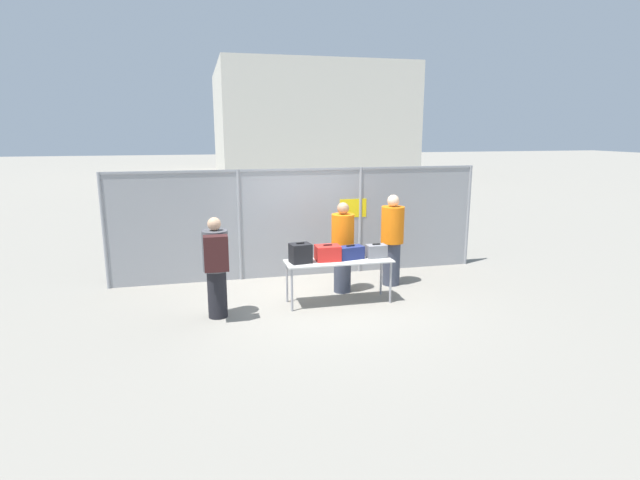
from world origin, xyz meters
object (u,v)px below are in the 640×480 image
at_px(suitcase_navy, 350,253).
at_px(suitcase_grey, 376,251).
at_px(traveler_hooded, 216,264).
at_px(suitcase_red, 328,253).
at_px(utility_trailer, 367,235).
at_px(inspection_table, 339,264).
at_px(suitcase_black, 300,253).
at_px(security_worker_far, 392,239).
at_px(security_worker_near, 343,246).

distance_m(suitcase_navy, suitcase_grey, 0.49).
distance_m(suitcase_navy, traveler_hooded, 2.43).
bearing_deg(suitcase_grey, traveler_hooded, -173.67).
bearing_deg(suitcase_red, utility_trailer, 60.93).
bearing_deg(traveler_hooded, utility_trailer, 58.16).
xyz_separation_m(suitcase_navy, suitcase_grey, (0.49, -0.01, 0.00)).
bearing_deg(traveler_hooded, inspection_table, 20.65).
distance_m(suitcase_black, security_worker_far, 2.18).
xyz_separation_m(inspection_table, security_worker_far, (1.34, 0.80, 0.23)).
distance_m(suitcase_red, security_worker_far, 1.70).
height_order(suitcase_navy, security_worker_far, security_worker_far).
bearing_deg(suitcase_grey, security_worker_far, 50.77).
relative_size(suitcase_navy, traveler_hooded, 0.29).
bearing_deg(utility_trailer, suitcase_red, -119.07).
xyz_separation_m(suitcase_navy, security_worker_near, (0.01, 0.53, -0.00)).
relative_size(inspection_table, security_worker_far, 1.05).
relative_size(security_worker_far, utility_trailer, 0.50).
distance_m(suitcase_red, utility_trailer, 4.14).
bearing_deg(security_worker_far, suitcase_red, 6.75).
relative_size(inspection_table, suitcase_red, 4.38).
bearing_deg(suitcase_red, suitcase_navy, 0.68).
relative_size(suitcase_navy, security_worker_far, 0.27).
distance_m(suitcase_black, utility_trailer, 4.44).
relative_size(suitcase_red, suitcase_navy, 0.88).
bearing_deg(suitcase_red, traveler_hooded, -170.69).
bearing_deg(security_worker_far, suitcase_grey, 31.57).
bearing_deg(utility_trailer, security_worker_far, -99.28).
height_order(suitcase_navy, suitcase_grey, suitcase_grey).
relative_size(suitcase_navy, suitcase_grey, 1.38).
bearing_deg(inspection_table, traveler_hooded, -172.93).
xyz_separation_m(suitcase_black, security_worker_far, (2.04, 0.78, -0.01)).
bearing_deg(suitcase_navy, suitcase_black, -177.52).
bearing_deg(traveler_hooded, security_worker_far, 30.53).
bearing_deg(suitcase_black, suitcase_navy, 2.48).
bearing_deg(security_worker_near, traveler_hooded, 14.61).
relative_size(traveler_hooded, security_worker_near, 0.97).
bearing_deg(suitcase_black, suitcase_red, 4.01).
xyz_separation_m(suitcase_grey, security_worker_far, (0.61, 0.75, 0.04)).
height_order(security_worker_far, utility_trailer, security_worker_far).
xyz_separation_m(suitcase_red, traveler_hooded, (-1.98, -0.32, 0.01)).
height_order(suitcase_black, suitcase_red, suitcase_black).
height_order(suitcase_navy, utility_trailer, suitcase_navy).
relative_size(suitcase_red, security_worker_far, 0.24).
bearing_deg(suitcase_black, traveler_hooded, -168.90).
distance_m(suitcase_navy, security_worker_far, 1.33).
bearing_deg(inspection_table, security_worker_near, 67.60).
bearing_deg(suitcase_navy, inspection_table, -165.75).
bearing_deg(suitcase_grey, suitcase_black, -178.69).
distance_m(inspection_table, suitcase_black, 0.74).
bearing_deg(utility_trailer, security_worker_near, -117.04).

